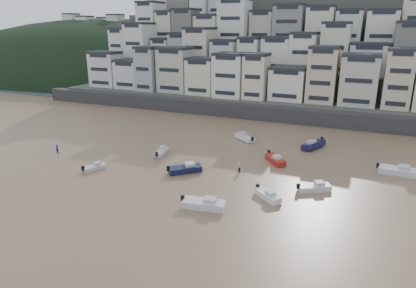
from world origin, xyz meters
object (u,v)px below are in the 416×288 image
at_px(boat_g, 398,170).
at_px(boat_i, 313,144).
at_px(boat_j, 94,167).
at_px(person_blue, 57,148).
at_px(boat_h, 245,137).
at_px(boat_d, 314,186).
at_px(boat_a, 204,203).
at_px(boat_e, 275,158).
at_px(boat_f, 161,151).
at_px(boat_b, 267,194).
at_px(person_pink, 239,167).
at_px(boat_c, 185,168).

bearing_deg(boat_g, boat_i, 150.43).
relative_size(boat_j, person_blue, 2.29).
xyz_separation_m(boat_h, boat_j, (-17.16, -25.29, -0.21)).
bearing_deg(boat_d, boat_i, 67.88).
distance_m(boat_a, boat_e, 20.48).
distance_m(boat_f, boat_h, 18.22).
height_order(boat_d, boat_j, boat_d).
bearing_deg(boat_b, boat_a, -98.65).
bearing_deg(boat_a, person_pink, 80.59).
relative_size(boat_b, boat_c, 0.85).
height_order(boat_a, boat_g, boat_g).
height_order(boat_i, boat_j, boat_i).
relative_size(boat_e, boat_f, 1.17).
bearing_deg(boat_a, person_blue, 155.82).
bearing_deg(boat_e, boat_g, 57.54).
distance_m(boat_c, boat_j, 14.78).
height_order(boat_c, person_pink, person_pink).
bearing_deg(boat_c, boat_f, 99.65).
distance_m(boat_a, boat_g, 32.18).
distance_m(boat_f, boat_j, 12.41).
xyz_separation_m(boat_f, person_blue, (-18.13, -6.65, 0.23)).
distance_m(boat_a, boat_b, 8.96).
xyz_separation_m(boat_b, person_pink, (-6.56, 7.57, 0.20)).
distance_m(boat_d, boat_g, 15.78).
xyz_separation_m(boat_b, boat_c, (-14.40, 3.91, 0.12)).
height_order(boat_b, person_pink, person_pink).
bearing_deg(person_pink, boat_j, -158.77).
relative_size(boat_a, boat_b, 1.22).
relative_size(boat_a, boat_g, 0.98).
distance_m(boat_f, boat_g, 39.24).
height_order(boat_d, boat_h, boat_h).
distance_m(boat_a, boat_i, 31.99).
height_order(boat_d, person_blue, person_blue).
distance_m(boat_h, boat_i, 13.61).
distance_m(boat_b, person_pink, 10.02).
distance_m(boat_f, person_blue, 19.32).
height_order(boat_i, person_blue, person_blue).
bearing_deg(boat_g, person_blue, -165.95).
bearing_deg(person_blue, boat_b, -4.58).
xyz_separation_m(boat_h, boat_i, (13.61, 0.31, 0.12)).
bearing_deg(person_pink, boat_b, -49.10).
xyz_separation_m(boat_d, boat_f, (-27.67, 4.79, -0.05)).
bearing_deg(boat_d, boat_c, 152.48).
bearing_deg(boat_f, boat_e, -87.46).
relative_size(boat_b, boat_j, 1.23).
bearing_deg(boat_d, boat_a, -168.53).
relative_size(boat_g, boat_i, 0.96).
height_order(person_blue, person_pink, same).
xyz_separation_m(boat_c, boat_j, (-13.97, -4.81, -0.25)).
bearing_deg(boat_j, boat_a, -77.52).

